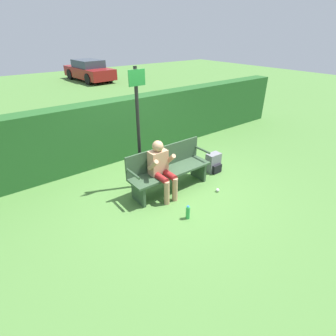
% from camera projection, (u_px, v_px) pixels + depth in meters
% --- Properties ---
extents(ground_plane, '(40.00, 40.00, 0.00)m').
position_uv_depth(ground_plane, '(171.00, 189.00, 5.75)').
color(ground_plane, '#4C7A38').
extents(hedge_back, '(12.00, 0.51, 1.56)m').
position_uv_depth(hedge_back, '(121.00, 129.00, 6.90)').
color(hedge_back, '#235623').
rests_on(hedge_back, ground).
extents(park_bench, '(1.87, 0.50, 0.94)m').
position_uv_depth(park_bench, '(169.00, 169.00, 5.58)').
color(park_bench, '#334C33').
rests_on(park_bench, ground).
extents(person_seated, '(0.51, 0.59, 1.19)m').
position_uv_depth(person_seated, '(161.00, 167.00, 5.24)').
color(person_seated, tan).
rests_on(person_seated, ground).
extents(backpack, '(0.35, 0.29, 0.46)m').
position_uv_depth(backpack, '(214.00, 163.00, 6.38)').
color(backpack, slate).
rests_on(backpack, ground).
extents(water_bottle, '(0.08, 0.08, 0.27)m').
position_uv_depth(water_bottle, '(188.00, 212.00, 4.81)').
color(water_bottle, green).
rests_on(water_bottle, ground).
extents(signpost, '(0.34, 0.09, 2.52)m').
position_uv_depth(signpost, '(138.00, 124.00, 5.21)').
color(signpost, black).
rests_on(signpost, ground).
extents(parked_car, '(2.05, 4.43, 1.32)m').
position_uv_depth(parked_car, '(89.00, 71.00, 17.58)').
color(parked_car, maroon).
rests_on(parked_car, ground).
extents(litter_crumple, '(0.08, 0.08, 0.08)m').
position_uv_depth(litter_crumple, '(218.00, 190.00, 5.64)').
color(litter_crumple, silver).
rests_on(litter_crumple, ground).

